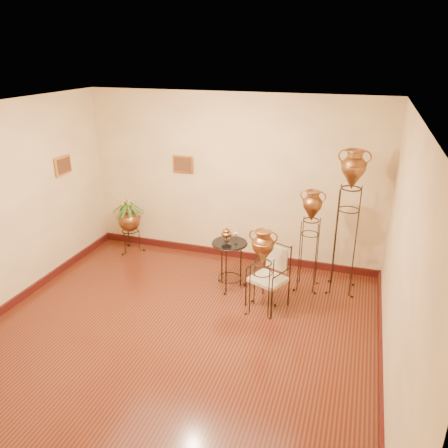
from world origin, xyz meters
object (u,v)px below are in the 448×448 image
(amphora_mid, at_px, (310,240))
(armchair, at_px, (268,277))
(planter_urn, at_px, (129,218))
(amphora_tall, at_px, (347,222))
(side_table, at_px, (230,264))

(amphora_mid, xyz_separation_m, armchair, (-0.46, -0.68, -0.33))
(amphora_mid, distance_m, planter_urn, 3.22)
(amphora_mid, height_order, armchair, amphora_mid)
(amphora_tall, distance_m, amphora_mid, 0.60)
(side_table, bearing_deg, amphora_tall, 15.13)
(amphora_tall, height_order, amphora_mid, amphora_tall)
(amphora_mid, height_order, side_table, amphora_mid)
(amphora_mid, bearing_deg, side_table, -162.79)
(planter_urn, height_order, armchair, planter_urn)
(amphora_tall, height_order, armchair, amphora_tall)
(amphora_tall, relative_size, amphora_mid, 1.38)
(planter_urn, xyz_separation_m, side_table, (2.07, -0.69, -0.24))
(amphora_tall, xyz_separation_m, armchair, (-0.96, -0.77, -0.65))
(amphora_tall, xyz_separation_m, planter_urn, (-3.70, 0.25, -0.48))
(armchair, relative_size, side_table, 0.96)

